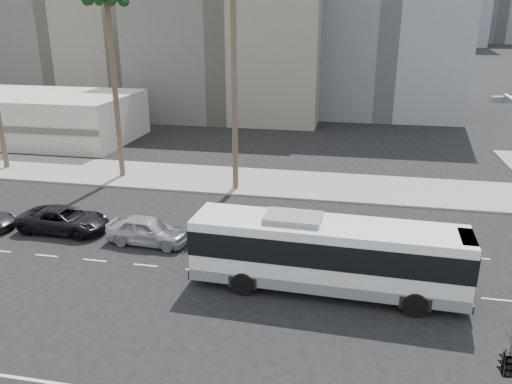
% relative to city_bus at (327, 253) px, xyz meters
% --- Properties ---
extents(ground, '(700.00, 700.00, 0.00)m').
position_rel_city_bus_xyz_m(ground, '(-3.82, 0.59, -2.00)').
color(ground, black).
rests_on(ground, ground).
extents(sidewalk_north, '(120.00, 7.00, 0.15)m').
position_rel_city_bus_xyz_m(sidewalk_north, '(-3.82, 16.09, -1.93)').
color(sidewalk_north, gray).
rests_on(sidewalk_north, ground).
extents(commercial_low, '(22.00, 12.16, 5.00)m').
position_rel_city_bus_xyz_m(commercial_low, '(-33.82, 26.58, 0.50)').
color(commercial_low, beige).
rests_on(commercial_low, ground).
extents(midrise_beige_west, '(24.00, 18.00, 18.00)m').
position_rel_city_bus_xyz_m(midrise_beige_west, '(-15.82, 45.59, 7.00)').
color(midrise_beige_west, slate).
rests_on(midrise_beige_west, ground).
extents(midrise_gray_center, '(20.00, 20.00, 26.00)m').
position_rel_city_bus_xyz_m(midrise_gray_center, '(4.18, 52.59, 11.00)').
color(midrise_gray_center, slate).
rests_on(midrise_gray_center, ground).
extents(midrise_beige_far, '(18.00, 16.00, 15.00)m').
position_rel_city_bus_xyz_m(midrise_beige_far, '(-41.82, 50.59, 5.50)').
color(midrise_beige_far, slate).
rests_on(midrise_beige_far, ground).
extents(city_bus, '(13.38, 3.49, 3.81)m').
position_rel_city_bus_xyz_m(city_bus, '(0.00, 0.00, 0.00)').
color(city_bus, white).
rests_on(city_bus, ground).
extents(car_a, '(2.28, 5.07, 1.69)m').
position_rel_city_bus_xyz_m(car_a, '(-10.77, 3.33, -1.16)').
color(car_a, '#A4A4AB').
rests_on(car_a, ground).
extents(car_b, '(2.75, 5.72, 1.57)m').
position_rel_city_bus_xyz_m(car_b, '(-16.69, 3.99, -1.22)').
color(car_b, black).
rests_on(car_b, ground).
extents(traffic_signal, '(2.54, 3.44, 5.45)m').
position_rel_city_bus_xyz_m(traffic_signal, '(5.13, -11.05, 2.54)').
color(traffic_signal, '#262628').
rests_on(traffic_signal, ground).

